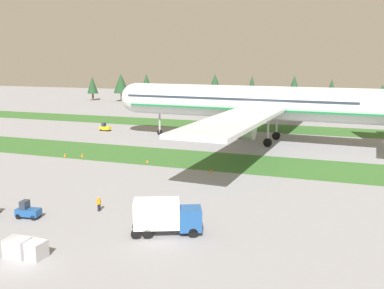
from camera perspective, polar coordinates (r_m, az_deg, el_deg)
name	(u,v)px	position (r m, az deg, el deg)	size (l,w,h in m)	color
ground_plane	(25,262)	(41.39, -20.97, -14.21)	(400.00, 400.00, 0.00)	gray
grass_strip_near	(191,159)	(76.33, -0.14, -1.90)	(320.00, 13.73, 0.01)	#336028
grass_strip_far	(243,127)	(113.60, 6.63, 2.34)	(320.00, 13.73, 0.01)	#336028
airliner	(262,103)	(91.54, 9.17, 5.45)	(66.61, 81.90, 23.37)	silver
baggage_tug	(28,211)	(51.63, -20.71, -8.13)	(2.75, 1.64, 1.97)	#1E4C8E
catering_truck	(166,215)	(43.82, -3.44, -9.26)	(7.30, 4.85, 3.58)	#1E4C8E
pushback_tractor	(105,127)	(108.25, -11.32, 2.20)	(2.66, 1.43, 1.97)	yellow
ground_crew_marshaller	(99,203)	(51.52, -12.09, -7.53)	(0.36, 0.52, 1.74)	black
uld_container_2	(34,249)	(41.77, -19.99, -12.76)	(2.00, 1.60, 1.52)	#A3A3A8
uld_container_3	(17,247)	(42.40, -21.91, -12.40)	(2.00, 1.60, 1.71)	#A3A3A8
taxiway_marker_0	(211,171)	(67.17, 2.53, -3.46)	(0.44, 0.44, 0.61)	orange
taxiway_marker_1	(65,155)	(81.21, -16.31, -1.31)	(0.44, 0.44, 0.70)	orange
taxiway_marker_2	(82,155)	(80.27, -14.18, -1.34)	(0.44, 0.44, 0.69)	orange
taxiway_marker_3	(147,161)	(74.12, -5.87, -2.18)	(0.44, 0.44, 0.45)	orange
distant_tree_line	(270,88)	(160.92, 10.20, 7.29)	(162.14, 10.61, 11.71)	#4C3823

